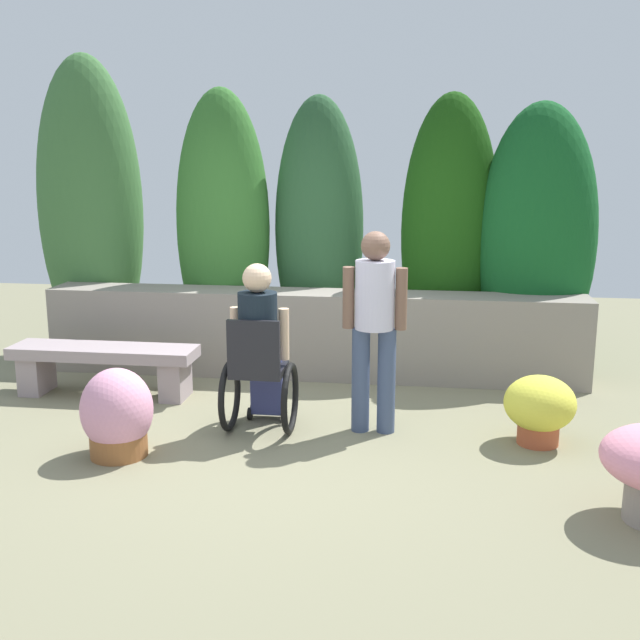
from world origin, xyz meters
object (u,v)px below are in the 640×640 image
(person_in_wheelchair, at_px, (260,353))
(stone_bench, at_px, (104,362))
(person_standing_companion, at_px, (374,319))
(flower_pot_red_accent, at_px, (540,408))
(flower_pot_purple_near, at_px, (117,416))

(person_in_wheelchair, bearing_deg, stone_bench, 166.83)
(person_standing_companion, bearing_deg, person_in_wheelchair, -162.71)
(stone_bench, bearing_deg, flower_pot_red_accent, -12.96)
(stone_bench, relative_size, flower_pot_purple_near, 2.58)
(person_standing_companion, bearing_deg, flower_pot_purple_near, -145.69)
(stone_bench, height_order, flower_pot_purple_near, flower_pot_purple_near)
(stone_bench, bearing_deg, person_standing_companion, -15.88)
(flower_pot_red_accent, bearing_deg, flower_pot_purple_near, -167.79)
(person_in_wheelchair, height_order, flower_pot_purple_near, person_in_wheelchair)
(stone_bench, bearing_deg, person_in_wheelchair, -25.62)
(stone_bench, height_order, person_in_wheelchair, person_in_wheelchair)
(person_in_wheelchair, bearing_deg, person_standing_companion, 15.80)
(person_in_wheelchair, distance_m, person_standing_companion, 0.92)
(person_standing_companion, height_order, flower_pot_purple_near, person_standing_companion)
(person_standing_companion, bearing_deg, stone_bench, 178.06)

